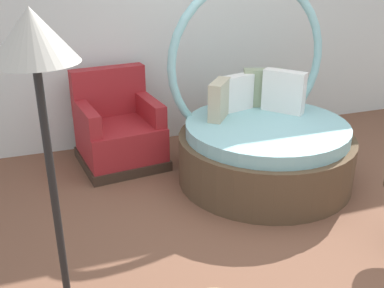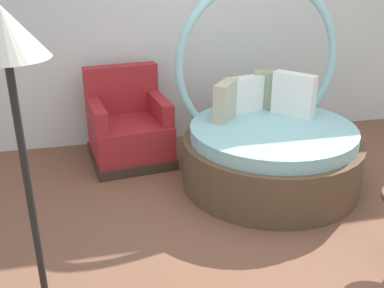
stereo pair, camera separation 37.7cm
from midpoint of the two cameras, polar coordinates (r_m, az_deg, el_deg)
The scene contains 5 objects.
ground_plane at distance 3.65m, azimuth 13.37°, elevation -11.65°, with size 8.00×8.00×0.02m, color brown.
back_wall at distance 5.14m, azimuth 3.80°, elevation 16.60°, with size 8.00×0.12×2.90m, color silver.
round_daybed at distance 4.30m, azimuth 12.14°, elevation 0.16°, with size 1.63×1.63×1.86m.
red_armchair at distance 4.71m, azimuth -5.72°, elevation 1.85°, with size 0.89×0.89×0.94m.
floor_lamp at distance 2.22m, azimuth -17.53°, elevation 8.98°, with size 0.40×0.40×1.82m.
Camera 2 is at (-1.27, -2.70, 2.04)m, focal length 42.43 mm.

